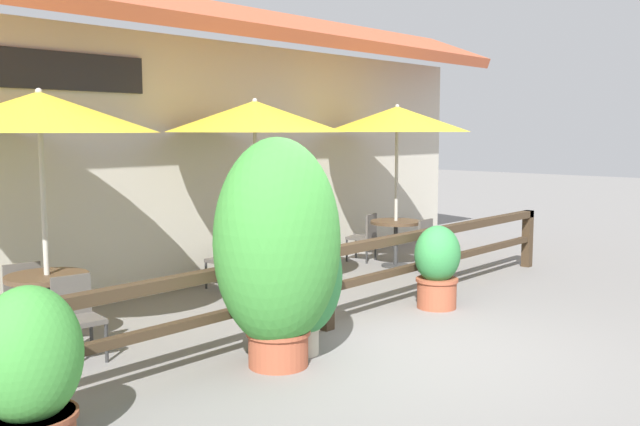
{
  "coord_description": "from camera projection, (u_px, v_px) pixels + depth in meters",
  "views": [
    {
      "loc": [
        -6.01,
        -4.22,
        2.28
      ],
      "look_at": [
        0.53,
        1.62,
        1.26
      ],
      "focal_mm": 40.0,
      "sensor_mm": 36.0,
      "label": 1
    }
  ],
  "objects": [
    {
      "name": "patio_umbrella_far",
      "position": [
        397.0,
        119.0,
        11.74
      ],
      "size": [
        2.41,
        2.41,
        2.71
      ],
      "color": "#B7B2A8",
      "rests_on": "ground"
    },
    {
      "name": "ground_plane",
      "position": [
        401.0,
        348.0,
        7.51
      ],
      "size": [
        60.0,
        60.0,
        0.0
      ],
      "primitive_type": "plane",
      "color": "slate"
    },
    {
      "name": "chair_near_streetside",
      "position": [
        77.0,
        314.0,
        7.06
      ],
      "size": [
        0.48,
        0.48,
        0.84
      ],
      "rotation": [
        0.0,
        0.0,
        -0.15
      ],
      "color": "#514C47",
      "rests_on": "ground"
    },
    {
      "name": "potted_plant_corner_fern",
      "position": [
        278.0,
        247.0,
        6.81
      ],
      "size": [
        1.28,
        1.15,
        2.22
      ],
      "color": "#9E4C33",
      "rests_on": "ground"
    },
    {
      "name": "patio_umbrella_near",
      "position": [
        39.0,
        112.0,
        7.27
      ],
      "size": [
        2.41,
        2.41,
        2.71
      ],
      "color": "#B7B2A8",
      "rests_on": "ground"
    },
    {
      "name": "chair_middle_streetside",
      "position": [
        292.0,
        270.0,
        9.34
      ],
      "size": [
        0.49,
        0.49,
        0.84
      ],
      "rotation": [
        0.0,
        0.0,
        -0.17
      ],
      "color": "#514C47",
      "rests_on": "ground"
    },
    {
      "name": "potted_plant_broad_leaf",
      "position": [
        30.0,
        370.0,
        5.0
      ],
      "size": [
        0.76,
        0.68,
        1.21
      ],
      "color": "brown",
      "rests_on": "ground"
    },
    {
      "name": "chair_middle_wallside",
      "position": [
        228.0,
        257.0,
        10.25
      ],
      "size": [
        0.43,
        0.43,
        0.84
      ],
      "rotation": [
        0.0,
        0.0,
        3.16
      ],
      "color": "#514C47",
      "rests_on": "ground"
    },
    {
      "name": "dining_table_middle",
      "position": [
        256.0,
        253.0,
        9.75
      ],
      "size": [
        0.85,
        0.85,
        0.78
      ],
      "color": "#4C3826",
      "rests_on": "ground"
    },
    {
      "name": "potted_plant_small_flowering",
      "position": [
        437.0,
        265.0,
        9.15
      ],
      "size": [
        0.63,
        0.57,
        1.07
      ],
      "color": "#9E4C33",
      "rests_on": "ground"
    },
    {
      "name": "potted_plant_entrance_palm",
      "position": [
        290.0,
        241.0,
        11.26
      ],
      "size": [
        0.7,
        0.63,
        0.99
      ],
      "color": "brown",
      "rests_on": "ground"
    },
    {
      "name": "patio_railing",
      "position": [
        326.0,
        270.0,
        8.12
      ],
      "size": [
        10.4,
        0.14,
        0.95
      ],
      "color": "#3D2D1E",
      "rests_on": "ground"
    },
    {
      "name": "patio_umbrella_middle",
      "position": [
        255.0,
        117.0,
        9.54
      ],
      "size": [
        2.41,
        2.41,
        2.71
      ],
      "color": "#B7B2A8",
      "rests_on": "ground"
    },
    {
      "name": "chair_far_streetside",
      "position": [
        432.0,
        243.0,
        11.55
      ],
      "size": [
        0.44,
        0.44,
        0.84
      ],
      "rotation": [
        0.0,
        0.0,
        0.05
      ],
      "color": "#514C47",
      "rests_on": "ground"
    },
    {
      "name": "chair_near_wallside",
      "position": [
        19.0,
        295.0,
        7.91
      ],
      "size": [
        0.48,
        0.48,
        0.84
      ],
      "rotation": [
        0.0,
        0.0,
        3.0
      ],
      "color": "#514C47",
      "rests_on": "ground"
    },
    {
      "name": "chair_far_wallside",
      "position": [
        365.0,
        235.0,
        12.45
      ],
      "size": [
        0.51,
        0.51,
        0.84
      ],
      "rotation": [
        0.0,
        0.0,
        3.38
      ],
      "color": "#514C47",
      "rests_on": "ground"
    },
    {
      "name": "building_facade",
      "position": [
        162.0,
        139.0,
        9.97
      ],
      "size": [
        14.28,
        1.49,
        4.23
      ],
      "color": "#BCB7A8",
      "rests_on": "ground"
    },
    {
      "name": "dining_table_far",
      "position": [
        396.0,
        230.0,
        11.95
      ],
      "size": [
        0.85,
        0.85,
        0.78
      ],
      "color": "#4C3826",
      "rests_on": "ground"
    },
    {
      "name": "potted_plant_tall_tropical",
      "position": [
        303.0,
        279.0,
        7.21
      ],
      "size": [
        0.85,
        0.77,
        1.43
      ],
      "color": "#B7AD99",
      "rests_on": "ground"
    },
    {
      "name": "dining_table_near",
      "position": [
        47.0,
        289.0,
        7.48
      ],
      "size": [
        0.85,
        0.85,
        0.78
      ],
      "color": "#4C3826",
      "rests_on": "ground"
    }
  ]
}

